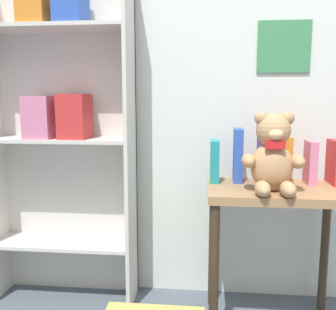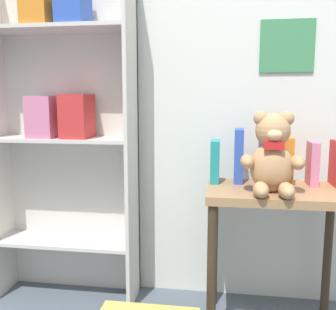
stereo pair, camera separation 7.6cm
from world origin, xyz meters
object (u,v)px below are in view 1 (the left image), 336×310
Objects in this scene: book_standing_orange at (285,159)px; book_standing_purple at (262,156)px; bookshelf_side at (62,122)px; book_standing_pink at (310,162)px; book_standing_blue at (238,155)px; teddy_bear at (273,155)px; book_standing_teal at (215,161)px; display_table at (276,214)px; book_standing_red at (335,162)px.

book_standing_purple is at bearing -172.74° from book_standing_orange.
book_standing_pink is at bearing -3.86° from bookshelf_side.
book_standing_blue is 1.27× the size of book_standing_pink.
bookshelf_side is at bearing 166.00° from teddy_bear.
book_standing_blue is (0.11, 0.02, 0.03)m from book_standing_teal.
display_table is at bearing -148.92° from book_standing_pink.
book_standing_purple reaches higher than display_table.
book_standing_red is at bearing 0.90° from book_standing_teal.
book_standing_orange is at bearing 4.88° from book_standing_teal.
book_standing_red is at bearing 3.71° from book_standing_pink.
teddy_bear is 0.22m from book_standing_orange.
book_standing_teal is at bearing -179.47° from book_standing_pink.
teddy_bear is 1.58× the size of book_standing_orange.
display_table is 0.27m from book_standing_orange.
book_standing_orange is at bearing 174.62° from book_standing_red.
book_standing_teal is 0.11m from book_standing_blue.
book_standing_red is (0.22, -0.02, -0.01)m from book_standing_orange.
bookshelf_side reaches higher than book_standing_blue.
display_table is 0.37m from book_standing_red.
bookshelf_side reaches higher than book_standing_red.
bookshelf_side is 1.10m from book_standing_orange.
book_standing_purple reaches higher than book_standing_red.
book_standing_orange reaches higher than book_standing_pink.
book_standing_red is (0.31, 0.17, -0.05)m from teddy_bear.
book_standing_teal is 0.33m from book_standing_orange.
book_standing_teal is at bearing -176.56° from book_standing_purple.
teddy_bear is 1.72× the size of book_standing_pink.
display_table is 2.69× the size of book_standing_purple.
book_standing_purple is (-0.02, 0.18, -0.03)m from teddy_bear.
display_table is 0.32m from book_standing_blue.
book_standing_purple is (0.22, 0.01, 0.02)m from book_standing_teal.
book_standing_orange is 1.06× the size of book_standing_red.
book_standing_purple is at bearing 95.76° from teddy_bear.
book_standing_orange is (0.09, 0.19, -0.05)m from teddy_bear.
book_standing_blue reaches higher than book_standing_pink.
book_standing_blue is at bearing 175.26° from book_standing_purple.
bookshelf_side is 1.03m from teddy_bear.
bookshelf_side is at bearing 170.27° from display_table.
book_standing_purple is at bearing 116.48° from display_table.
bookshelf_side is 0.99m from book_standing_purple.
book_standing_red is (0.54, 0.01, 0.00)m from book_standing_teal.
book_standing_teal is at bearing 144.61° from teddy_bear.
bookshelf_side reaches higher than teddy_bear.
display_table is 0.27m from book_standing_purple.
book_standing_pink is (0.22, -0.01, -0.02)m from book_standing_purple.
book_standing_purple is at bearing 177.15° from book_standing_pink.
teddy_bear is 1.72× the size of book_standing_teal.
book_standing_orange is (0.11, 0.01, -0.01)m from book_standing_purple.
book_standing_purple is at bearing 178.76° from book_standing_red.
display_table is at bearing -159.41° from book_standing_red.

